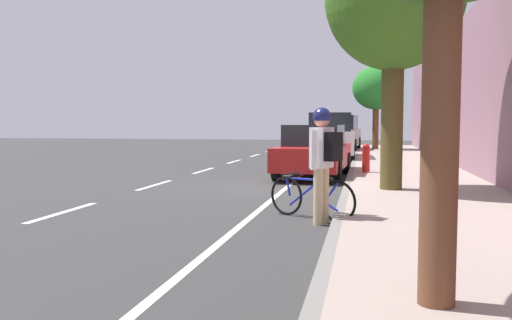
{
  "coord_description": "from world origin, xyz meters",
  "views": [
    {
      "loc": [
        2.07,
        -13.11,
        1.58
      ],
      "look_at": [
        0.41,
        -4.94,
        1.0
      ],
      "focal_mm": 37.49,
      "sensor_mm": 36.0,
      "label": 1
    }
  ],
  "objects": [
    {
      "name": "bicycle_at_curb",
      "position": [
        1.23,
        -4.39,
        0.36
      ],
      "size": [
        1.5,
        0.9,
        0.73
      ],
      "color": "black",
      "rests_on": "ground"
    },
    {
      "name": "parked_suv_tan_far",
      "position": [
        0.76,
        16.59,
        1.03
      ],
      "size": [
        2.2,
        4.81,
        1.99
      ],
      "color": "tan",
      "rests_on": "ground"
    },
    {
      "name": "lane_stripe_centre",
      "position": [
        -3.12,
        -0.46,
        0.0
      ],
      "size": [
        0.14,
        44.2,
        0.01
      ],
      "color": "white",
      "rests_on": "ground"
    },
    {
      "name": "fire_hydrant",
      "position": [
        2.12,
        2.77,
        0.56
      ],
      "size": [
        0.22,
        0.22,
        0.84
      ],
      "color": "red",
      "rests_on": "sidewalk"
    },
    {
      "name": "curb_edge",
      "position": [
        1.69,
        0.0,
        0.07
      ],
      "size": [
        0.16,
        45.11,
        0.14
      ],
      "primitive_type": "cube",
      "color": "gray",
      "rests_on": "ground"
    },
    {
      "name": "building_facade",
      "position": [
        5.31,
        0.0,
        2.46
      ],
      "size": [
        0.5,
        45.11,
        4.92
      ],
      "primitive_type": "cube",
      "color": "gray",
      "rests_on": "ground"
    },
    {
      "name": "sidewalk",
      "position": [
        3.42,
        0.0,
        0.07
      ],
      "size": [
        3.29,
        45.11,
        0.14
      ],
      "primitive_type": "cube",
      "color": "#A49187",
      "rests_on": "ground"
    },
    {
      "name": "ground",
      "position": [
        0.0,
        0.0,
        0.0
      ],
      "size": [
        72.18,
        72.18,
        0.0
      ],
      "primitive_type": "plane",
      "color": "#363636"
    },
    {
      "name": "parked_sedan_red_second",
      "position": [
        0.64,
        2.46,
        0.75
      ],
      "size": [
        2.03,
        4.49,
        1.52
      ],
      "color": "maroon",
      "rests_on": "ground"
    },
    {
      "name": "street_tree_corner",
      "position": [
        2.65,
        16.88,
        3.45
      ],
      "size": [
        2.56,
        2.56,
        4.53
      ],
      "color": "brown",
      "rests_on": "sidewalk"
    },
    {
      "name": "parked_suv_white_mid",
      "position": [
        0.64,
        9.77,
        1.03
      ],
      "size": [
        2.12,
        4.77,
        1.99
      ],
      "color": "white",
      "rests_on": "ground"
    },
    {
      "name": "lane_stripe_bike_edge",
      "position": [
        0.22,
        0.0,
        0.0
      ],
      "size": [
        0.12,
        45.11,
        0.01
      ],
      "primitive_type": "cube",
      "color": "white",
      "rests_on": "ground"
    },
    {
      "name": "cyclist_with_backpack",
      "position": [
        1.45,
        -4.84,
        1.12
      ],
      "size": [
        0.51,
        0.58,
        1.82
      ],
      "color": "#C6B284",
      "rests_on": "ground"
    }
  ]
}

